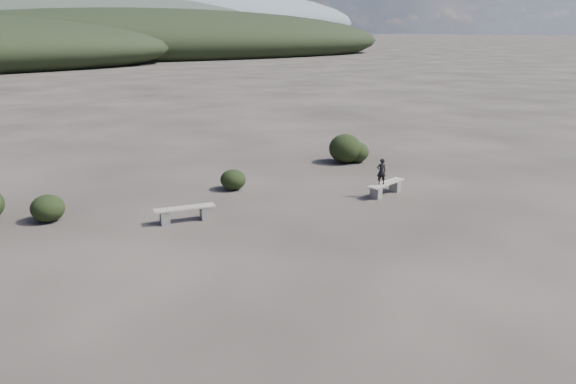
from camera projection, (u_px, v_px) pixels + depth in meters
ground at (385, 261)px, 14.39m from camera, size 1200.00×1200.00×0.00m
bench_left at (185, 213)px, 17.24m from camera, size 1.91×0.74×0.47m
bench_right at (386, 187)px, 20.06m from camera, size 1.86×0.79×0.46m
seated_person at (381, 172)px, 19.65m from camera, size 0.40×0.34×0.93m
shrub_a at (48, 208)px, 17.26m from camera, size 1.02×1.02×0.84m
shrub_c at (233, 180)px, 20.71m from camera, size 0.95×0.95×0.76m
shrub_d at (345, 148)px, 24.87m from camera, size 1.46×1.46×1.28m
shrub_e at (357, 152)px, 25.01m from camera, size 1.09×1.09×0.91m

